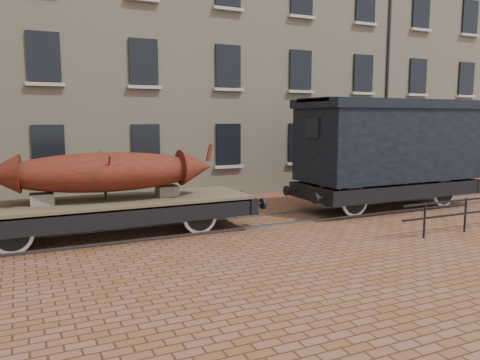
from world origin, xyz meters
name	(u,v)px	position (x,y,z in m)	size (l,w,h in m)	color
ground	(263,221)	(0.00, 0.00, 0.00)	(90.00, 90.00, 0.00)	brown
warehouse_cream	(224,46)	(3.00, 9.99, 7.00)	(40.00, 10.19, 14.00)	tan
rail_track	(263,220)	(0.00, 0.00, 0.03)	(30.00, 1.52, 0.06)	#59595E
flatcar_wagon	(108,208)	(-4.81, 0.00, 0.83)	(8.87, 2.41, 1.34)	brown
iron_boat	(105,172)	(-4.87, 0.00, 1.83)	(6.15, 2.10, 1.49)	maroon
goods_van	(389,141)	(5.18, 0.00, 2.47)	(7.62, 2.78, 3.94)	black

